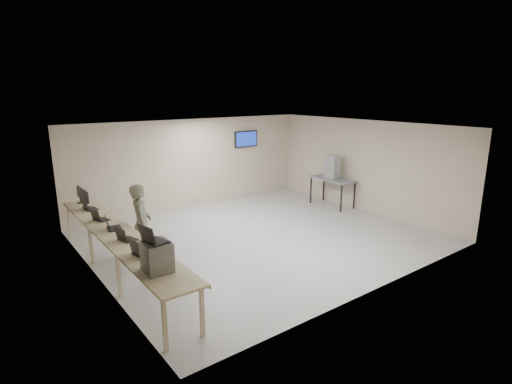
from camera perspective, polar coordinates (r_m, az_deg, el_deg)
room at (r=9.93m, az=0.65°, el=1.32°), size 8.01×7.01×2.81m
workbench at (r=8.43m, az=-19.14°, el=-6.00°), size 0.76×6.00×0.90m
equipment_box at (r=6.44m, az=-13.98°, el=-8.94°), size 0.42×0.48×0.48m
laptop_on_box at (r=6.31m, az=-14.63°, el=-6.42°), size 0.39×0.43×0.29m
laptop_0 at (r=7.14m, az=-16.17°, el=-8.15°), size 0.37×0.43×0.31m
laptop_1 at (r=7.92m, az=-18.24°, el=-6.14°), size 0.36×0.39×0.27m
laptop_2 at (r=8.62m, az=-19.96°, el=-4.59°), size 0.36×0.41×0.29m
laptop_3 at (r=9.30m, az=-21.55°, el=-3.43°), size 0.36×0.39×0.26m
laptop_4 at (r=10.22m, az=-22.83°, el=-2.00°), size 0.31×0.37×0.27m
monitor_near at (r=10.40m, az=-23.17°, el=-0.71°), size 0.19×0.43×0.42m
monitor_far at (r=10.90m, az=-23.85°, el=-0.16°), size 0.18×0.42×0.41m
soldier at (r=8.91m, az=-16.05°, el=-4.38°), size 0.60×0.74×1.74m
side_table at (r=13.04m, az=10.88°, el=1.61°), size 0.71×1.52×0.91m
storage_bins at (r=12.93m, az=10.92°, el=3.53°), size 0.35×0.39×0.75m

